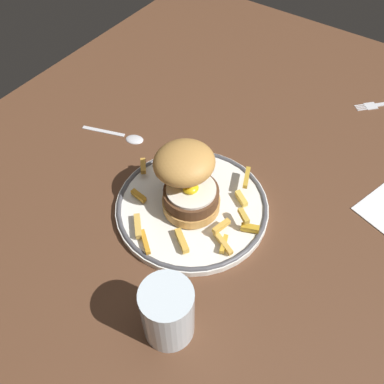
{
  "coord_description": "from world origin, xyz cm",
  "views": [
    {
      "loc": [
        -41.83,
        -21.27,
        57.56
      ],
      "look_at": [
        -5.91,
        3.7,
        4.6
      ],
      "focal_mm": 39.46,
      "sensor_mm": 36.0,
      "label": 1
    }
  ],
  "objects_px": {
    "water_glass": "(168,314)",
    "dinner_plate": "(192,206)",
    "spoon": "(127,137)",
    "burger": "(187,179)"
  },
  "relations": [
    {
      "from": "water_glass",
      "to": "dinner_plate",
      "type": "bearing_deg",
      "value": 26.14
    },
    {
      "from": "water_glass",
      "to": "spoon",
      "type": "relative_size",
      "value": 0.78
    },
    {
      "from": "dinner_plate",
      "to": "spoon",
      "type": "distance_m",
      "value": 0.22
    },
    {
      "from": "spoon",
      "to": "dinner_plate",
      "type": "bearing_deg",
      "value": -109.24
    },
    {
      "from": "dinner_plate",
      "to": "spoon",
      "type": "bearing_deg",
      "value": 70.76
    },
    {
      "from": "spoon",
      "to": "burger",
      "type": "bearing_deg",
      "value": -110.08
    },
    {
      "from": "spoon",
      "to": "water_glass",
      "type": "bearing_deg",
      "value": -131.16
    },
    {
      "from": "dinner_plate",
      "to": "water_glass",
      "type": "distance_m",
      "value": 0.21
    },
    {
      "from": "burger",
      "to": "water_glass",
      "type": "bearing_deg",
      "value": -151.69
    },
    {
      "from": "burger",
      "to": "spoon",
      "type": "xyz_separation_m",
      "value": [
        0.07,
        0.2,
        -0.07
      ]
    }
  ]
}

